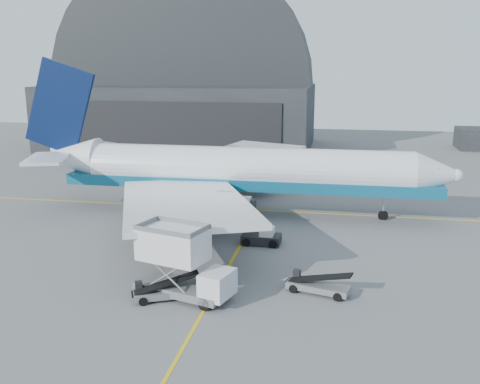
% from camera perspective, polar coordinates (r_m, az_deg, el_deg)
% --- Properties ---
extents(ground, '(200.00, 200.00, 0.00)m').
position_cam_1_polar(ground, '(41.12, -1.99, -9.28)').
color(ground, '#565659').
rests_on(ground, ground).
extents(taxi_lines, '(80.00, 42.12, 0.02)m').
position_cam_1_polar(taxi_lines, '(52.81, 0.98, -4.05)').
color(taxi_lines, gold).
rests_on(taxi_lines, ground).
extents(hangar, '(50.00, 28.30, 28.00)m').
position_cam_1_polar(hangar, '(106.56, -6.13, 9.95)').
color(hangar, black).
rests_on(hangar, ground).
extents(airliner, '(47.94, 46.48, 16.82)m').
position_cam_1_polar(airliner, '(58.03, -1.00, 2.34)').
color(airliner, white).
rests_on(airliner, ground).
extents(catering_truck, '(7.49, 4.51, 4.84)m').
position_cam_1_polar(catering_truck, '(37.59, -6.34, -7.57)').
color(catering_truck, slate).
rests_on(catering_truck, ground).
extents(pushback_tug, '(3.54, 2.15, 1.61)m').
position_cam_1_polar(pushback_tug, '(48.64, 2.41, -4.87)').
color(pushback_tug, black).
rests_on(pushback_tug, ground).
extents(belt_loader_a, '(4.68, 3.15, 1.79)m').
position_cam_1_polar(belt_loader_a, '(38.03, -8.03, -10.46)').
color(belt_loader_a, slate).
rests_on(belt_loader_a, ground).
extents(belt_loader_b, '(4.83, 2.61, 1.80)m').
position_cam_1_polar(belt_loader_b, '(38.99, 8.28, -9.84)').
color(belt_loader_b, slate).
rests_on(belt_loader_b, ground).
extents(traffic_cone, '(0.41, 0.41, 0.59)m').
position_cam_1_polar(traffic_cone, '(45.65, -8.15, -6.68)').
color(traffic_cone, '#E43F07').
rests_on(traffic_cone, ground).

